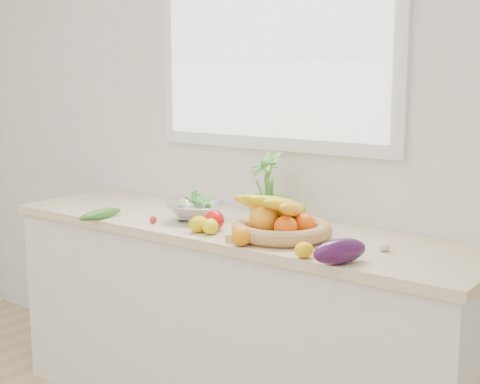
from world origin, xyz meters
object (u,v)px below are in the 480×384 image
Objects in this scene: potted_herb at (266,189)px; fruit_basket at (281,224)px; colander_with_spinach at (197,207)px; apple at (214,220)px; eggplant at (340,251)px; cucumber at (101,214)px.

fruit_basket is (0.21, -0.19, -0.09)m from potted_herb.
colander_with_spinach is (-0.25, -0.17, -0.08)m from potted_herb.
fruit_basket is (0.29, 0.07, 0.01)m from apple.
colander_with_spinach is at bearing 165.16° from eggplant.
apple is at bearing 14.42° from cucumber.
fruit_basket is 1.73× the size of colander_with_spinach.
potted_herb is (0.08, 0.26, 0.11)m from apple.
fruit_basket is at bearing -3.25° from colander_with_spinach.
eggplant is 0.89× the size of cucumber.
potted_herb reaches higher than colander_with_spinach.
potted_herb reaches higher than eggplant.
apple is at bearing -28.22° from colander_with_spinach.
potted_herb is 0.30m from fruit_basket.
potted_herb is at bearing 136.96° from fruit_basket.
colander_with_spinach is at bearing 151.78° from apple.
potted_herb is (-0.58, 0.39, 0.11)m from eggplant.
colander_with_spinach is at bearing 31.75° from cucumber.
cucumber is (-1.21, -0.01, -0.02)m from eggplant.
potted_herb reaches higher than apple.
apple is 0.27× the size of potted_herb.
cucumber is at bearing -166.17° from fruit_basket.
cucumber is at bearing -148.25° from colander_with_spinach.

